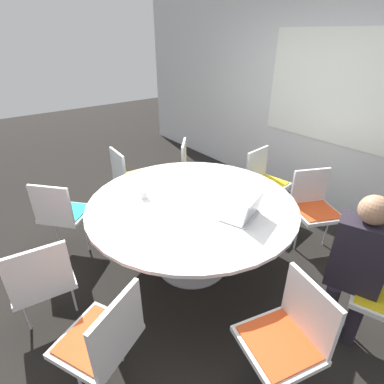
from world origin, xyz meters
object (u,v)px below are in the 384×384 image
(chair_7, at_px, (104,337))
(handbag, at_px, (234,193))
(person_0, at_px, (358,260))
(laptop, at_px, (245,213))
(chair_1, at_px, (314,204))
(chair_2, at_px, (264,178))
(chair_4, at_px, (129,175))
(chair_6, at_px, (42,278))
(chair_8, at_px, (289,333))
(coffee_cup, at_px, (144,194))
(chair_5, at_px, (62,211))
(chair_3, at_px, (193,167))

(chair_7, xyz_separation_m, handbag, (-1.32, 2.45, -0.38))
(person_0, xyz_separation_m, laptop, (-0.83, -0.28, 0.09))
(chair_1, xyz_separation_m, chair_2, (-0.75, 0.09, 0.00))
(chair_4, height_order, chair_6, same)
(chair_6, distance_m, person_0, 2.31)
(chair_4, distance_m, chair_8, 2.69)
(chair_8, distance_m, person_0, 0.77)
(chair_2, height_order, coffee_cup, chair_2)
(chair_6, distance_m, chair_7, 0.77)
(chair_5, bearing_deg, chair_8, -25.01)
(person_0, bearing_deg, chair_6, 31.97)
(chair_4, relative_size, chair_5, 1.00)
(chair_8, bearing_deg, person_0, -75.90)
(chair_5, height_order, handbag, chair_5)
(chair_5, bearing_deg, chair_6, -66.04)
(chair_5, distance_m, chair_7, 1.65)
(laptop, distance_m, coffee_cup, 0.97)
(person_0, bearing_deg, laptop, -1.00)
(chair_3, bearing_deg, chair_6, -24.88)
(chair_3, bearing_deg, chair_2, 72.03)
(chair_3, height_order, chair_7, same)
(laptop, bearing_deg, chair_8, 41.12)
(chair_8, bearing_deg, handbag, -23.07)
(chair_1, bearing_deg, chair_5, -8.82)
(chair_6, height_order, coffee_cup, chair_6)
(chair_5, distance_m, coffee_cup, 0.93)
(chair_6, bearing_deg, chair_4, 49.47)
(chair_6, bearing_deg, chair_8, -46.10)
(chair_7, bearing_deg, person_0, -48.56)
(chair_6, bearing_deg, chair_1, -6.53)
(chair_8, height_order, coffee_cup, chair_8)
(chair_4, relative_size, person_0, 0.71)
(person_0, distance_m, coffee_cup, 1.84)
(chair_1, relative_size, chair_4, 1.00)
(chair_1, xyz_separation_m, chair_4, (-1.88, -1.22, 0.00))
(chair_2, relative_size, chair_4, 1.00)
(chair_3, height_order, chair_5, same)
(chair_3, xyz_separation_m, chair_7, (1.71, -2.02, 0.00))
(chair_4, bearing_deg, coffee_cup, -14.63)
(chair_4, bearing_deg, chair_5, -64.82)
(chair_3, xyz_separation_m, chair_4, (-0.30, -0.82, 0.00))
(chair_7, relative_size, person_0, 0.71)
(chair_6, distance_m, chair_8, 1.77)
(laptop, xyz_separation_m, handbag, (-1.16, 1.10, -0.66))
(chair_1, distance_m, chair_5, 2.64)
(person_0, height_order, coffee_cup, person_0)
(chair_7, distance_m, coffee_cup, 1.34)
(chair_7, xyz_separation_m, chair_8, (0.67, 0.90, 0.00))
(chair_3, relative_size, chair_4, 1.00)
(handbag, bearing_deg, chair_2, 7.54)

